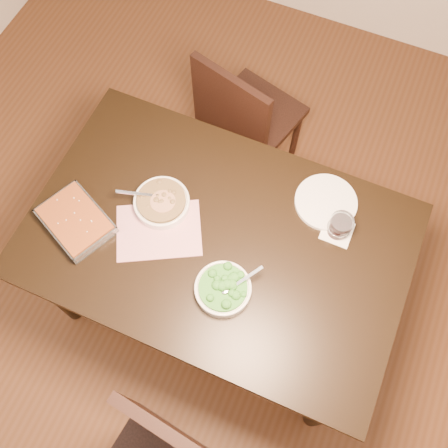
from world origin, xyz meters
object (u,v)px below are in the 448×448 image
object	(u,v)px
table	(218,247)
broccoli_bowl	(223,289)
dinner_plate	(326,202)
wine_tumbler	(340,226)
stew_bowl	(162,203)
baking_dish	(76,221)
chair_far	(244,117)

from	to	relation	value
table	broccoli_bowl	xyz separation A→B (m)	(0.10, -0.18, 0.12)
dinner_plate	broccoli_bowl	bearing A→B (deg)	-114.93
wine_tumbler	broccoli_bowl	bearing A→B (deg)	-128.12
wine_tumbler	dinner_plate	xyz separation A→B (m)	(-0.08, 0.09, -0.04)
wine_tumbler	dinner_plate	bearing A→B (deg)	129.16
table	dinner_plate	world-z (taller)	dinner_plate
stew_bowl	baking_dish	bearing A→B (deg)	-143.62
stew_bowl	table	bearing A→B (deg)	-8.74
chair_far	dinner_plate	bearing A→B (deg)	155.18
stew_bowl	broccoli_bowl	bearing A→B (deg)	-32.15
wine_tumbler	table	bearing A→B (deg)	-153.22
table	stew_bowl	bearing A→B (deg)	171.26
table	broccoli_bowl	bearing A→B (deg)	-60.70
stew_bowl	baking_dish	size ratio (longest dim) A/B	0.70
baking_dish	chair_far	bearing A→B (deg)	94.85
baking_dish	stew_bowl	bearing A→B (deg)	61.35
baking_dish	dinner_plate	xyz separation A→B (m)	(0.82, 0.45, -0.02)
baking_dish	wine_tumbler	size ratio (longest dim) A/B	3.44
table	stew_bowl	xyz separation A→B (m)	(-0.24, 0.04, 0.12)
wine_tumbler	dinner_plate	distance (m)	0.13
table	chair_far	distance (m)	0.76
stew_bowl	wine_tumbler	xyz separation A→B (m)	(0.64, 0.16, 0.02)
wine_tumbler	dinner_plate	size ratio (longest dim) A/B	0.40
wine_tumbler	dinner_plate	world-z (taller)	wine_tumbler
baking_dish	broccoli_bowl	bearing A→B (deg)	22.71
dinner_plate	chair_far	xyz separation A→B (m)	(-0.50, 0.43, -0.28)
table	broccoli_bowl	world-z (taller)	broccoli_bowl
baking_dish	dinner_plate	bearing A→B (deg)	53.60
table	dinner_plate	distance (m)	0.45
dinner_plate	chair_far	distance (m)	0.71
wine_tumbler	chair_far	world-z (taller)	chair_far
broccoli_bowl	dinner_plate	xyz separation A→B (m)	(0.22, 0.47, -0.02)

